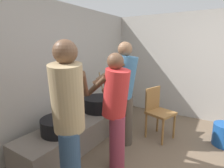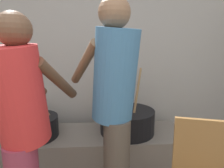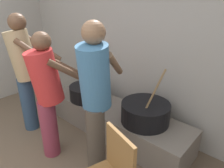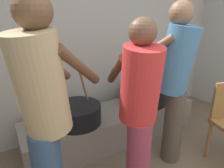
{
  "view_description": "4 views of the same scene",
  "coord_description": "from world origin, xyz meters",
  "views": [
    {
      "loc": [
        -1.96,
        0.2,
        1.6
      ],
      "look_at": [
        0.46,
        1.72,
        0.98
      ],
      "focal_mm": 28.78,
      "sensor_mm": 36.0,
      "label": 1
    },
    {
      "loc": [
        0.34,
        0.17,
        1.31
      ],
      "look_at": [
        0.42,
        1.36,
        1.08
      ],
      "focal_mm": 30.16,
      "sensor_mm": 36.0,
      "label": 2
    },
    {
      "loc": [
        1.8,
        0.2,
        1.84
      ],
      "look_at": [
        0.47,
        1.69,
        0.99
      ],
      "focal_mm": 33.3,
      "sensor_mm": 36.0,
      "label": 3
    },
    {
      "loc": [
        -1.05,
        0.2,
        1.51
      ],
      "look_at": [
        -0.14,
        1.71,
        0.91
      ],
      "focal_mm": 31.67,
      "sensor_mm": 36.0,
      "label": 4
    }
  ],
  "objects": [
    {
      "name": "block_enclosure_rear",
      "position": [
        0.0,
        2.63,
        1.14
      ],
      "size": [
        4.82,
        0.2,
        2.28
      ],
      "primitive_type": "cube",
      "color": "#ADA8A0",
      "rests_on": "ground_plane"
    },
    {
      "name": "hearth_ledge",
      "position": [
        0.13,
        2.11,
        0.2
      ],
      "size": [
        2.24,
        0.6,
        0.39
      ],
      "primitive_type": "cube",
      "color": "slate",
      "rests_on": "ground_plane"
    },
    {
      "name": "cooking_pot_main",
      "position": [
        -0.37,
        2.07,
        0.5
      ],
      "size": [
        0.52,
        0.52,
        0.66
      ],
      "color": "black",
      "rests_on": "hearth_ledge"
    },
    {
      "name": "cooking_pot_secondary",
      "position": [
        0.64,
        2.12,
        0.52
      ],
      "size": [
        0.6,
        0.6,
        0.7
      ],
      "color": "black",
      "rests_on": "hearth_ledge"
    },
    {
      "name": "cook_in_blue_shirt",
      "position": [
        0.44,
        1.47,
        0.95
      ],
      "size": [
        0.58,
        0.75,
        1.65
      ],
      "color": "#4C4238",
      "rests_on": "ground_plane"
    },
    {
      "name": "cook_in_red_shirt",
      "position": [
        -0.14,
        1.29,
        0.86
      ],
      "size": [
        0.51,
        0.71,
        1.51
      ],
      "color": "#8C3347",
      "rests_on": "ground_plane"
    },
    {
      "name": "cook_in_tan_shirt",
      "position": [
        -0.83,
        1.39,
        0.95
      ],
      "size": [
        0.73,
        0.66,
        1.65
      ],
      "color": "navy",
      "rests_on": "ground_plane"
    }
  ]
}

